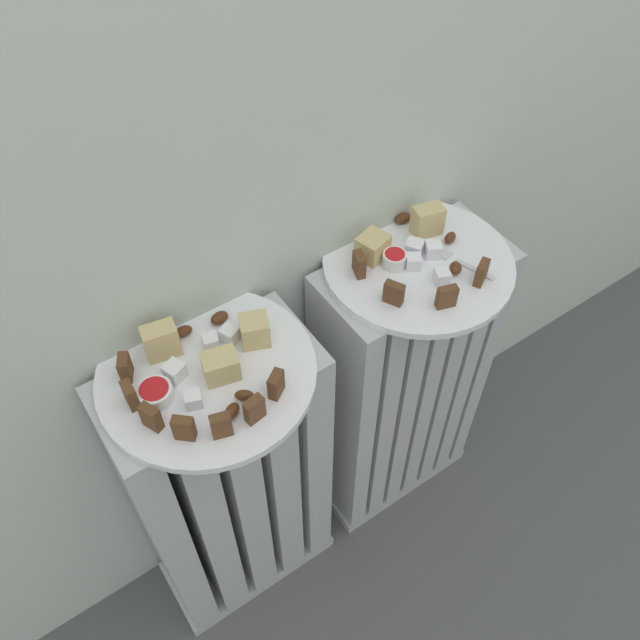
# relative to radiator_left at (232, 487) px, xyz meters

# --- Properties ---
(ground_plane) EXTENTS (6.00, 6.00, 0.00)m
(ground_plane) POSITION_rel_radiator_left_xyz_m (0.18, -0.28, -0.33)
(ground_plane) COLOR #4C4C51
(radiator_left) EXTENTS (0.33, 0.16, 0.66)m
(radiator_left) POSITION_rel_radiator_left_xyz_m (0.00, 0.00, 0.00)
(radiator_left) COLOR #B2B2B7
(radiator_left) RESTS_ON ground_plane
(radiator_right) EXTENTS (0.33, 0.16, 0.66)m
(radiator_right) POSITION_rel_radiator_left_xyz_m (0.37, -0.00, -0.00)
(radiator_right) COLOR #B2B2B7
(radiator_right) RESTS_ON ground_plane
(plate_left) EXTENTS (0.30, 0.30, 0.01)m
(plate_left) POSITION_rel_radiator_left_xyz_m (-0.00, 0.00, 0.34)
(plate_left) COLOR white
(plate_left) RESTS_ON radiator_left
(plate_right) EXTENTS (0.30, 0.30, 0.01)m
(plate_right) POSITION_rel_radiator_left_xyz_m (0.37, 0.00, 0.34)
(plate_right) COLOR white
(plate_right) RESTS_ON radiator_right
(dark_cake_slice_left_0) EXTENTS (0.02, 0.03, 0.04)m
(dark_cake_slice_left_0) POSITION_rel_radiator_left_xyz_m (-0.09, 0.05, 0.37)
(dark_cake_slice_left_0) COLOR #56351E
(dark_cake_slice_left_0) RESTS_ON plate_left
(dark_cake_slice_left_1) EXTENTS (0.01, 0.03, 0.04)m
(dark_cake_slice_left_1) POSITION_rel_radiator_left_xyz_m (-0.10, 0.01, 0.37)
(dark_cake_slice_left_1) COLOR #56351E
(dark_cake_slice_left_1) RESTS_ON plate_left
(dark_cake_slice_left_2) EXTENTS (0.02, 0.03, 0.04)m
(dark_cake_slice_left_2) POSITION_rel_radiator_left_xyz_m (-0.10, -0.04, 0.37)
(dark_cake_slice_left_2) COLOR #56351E
(dark_cake_slice_left_2) RESTS_ON plate_left
(dark_cake_slice_left_3) EXTENTS (0.03, 0.03, 0.04)m
(dark_cake_slice_left_3) POSITION_rel_radiator_left_xyz_m (-0.07, -0.08, 0.37)
(dark_cake_slice_left_3) COLOR #56351E
(dark_cake_slice_left_3) RESTS_ON plate_left
(dark_cake_slice_left_4) EXTENTS (0.03, 0.02, 0.04)m
(dark_cake_slice_left_4) POSITION_rel_radiator_left_xyz_m (-0.03, -0.10, 0.37)
(dark_cake_slice_left_4) COLOR #56351E
(dark_cake_slice_left_4) RESTS_ON plate_left
(dark_cake_slice_left_5) EXTENTS (0.03, 0.02, 0.04)m
(dark_cake_slice_left_5) POSITION_rel_radiator_left_xyz_m (0.02, -0.10, 0.37)
(dark_cake_slice_left_5) COLOR #56351E
(dark_cake_slice_left_5) RESTS_ON plate_left
(dark_cake_slice_left_6) EXTENTS (0.03, 0.03, 0.04)m
(dark_cake_slice_left_6) POSITION_rel_radiator_left_xyz_m (0.06, -0.09, 0.37)
(dark_cake_slice_left_6) COLOR #56351E
(dark_cake_slice_left_6) RESTS_ON plate_left
(marble_cake_slice_left_0) EXTENTS (0.05, 0.05, 0.04)m
(marble_cake_slice_left_0) POSITION_rel_radiator_left_xyz_m (0.08, 0.01, 0.37)
(marble_cake_slice_left_0) COLOR tan
(marble_cake_slice_left_0) RESTS_ON plate_left
(marble_cake_slice_left_1) EXTENTS (0.05, 0.05, 0.04)m
(marble_cake_slice_left_1) POSITION_rel_radiator_left_xyz_m (0.01, -0.02, 0.37)
(marble_cake_slice_left_1) COLOR tan
(marble_cake_slice_left_1) RESTS_ON plate_left
(marble_cake_slice_left_2) EXTENTS (0.05, 0.04, 0.05)m
(marble_cake_slice_left_2) POSITION_rel_radiator_left_xyz_m (-0.03, 0.06, 0.37)
(marble_cake_slice_left_2) COLOR tan
(marble_cake_slice_left_2) RESTS_ON plate_left
(turkish_delight_left_0) EXTENTS (0.03, 0.03, 0.02)m
(turkish_delight_left_0) POSITION_rel_radiator_left_xyz_m (-0.04, -0.04, 0.36)
(turkish_delight_left_0) COLOR white
(turkish_delight_left_0) RESTS_ON plate_left
(turkish_delight_left_1) EXTENTS (0.02, 0.02, 0.02)m
(turkish_delight_left_1) POSITION_rel_radiator_left_xyz_m (0.02, 0.03, 0.36)
(turkish_delight_left_1) COLOR white
(turkish_delight_left_1) RESTS_ON plate_left
(turkish_delight_left_2) EXTENTS (0.03, 0.03, 0.02)m
(turkish_delight_left_2) POSITION_rel_radiator_left_xyz_m (0.05, 0.03, 0.36)
(turkish_delight_left_2) COLOR white
(turkish_delight_left_2) RESTS_ON plate_left
(turkish_delight_left_3) EXTENTS (0.03, 0.03, 0.02)m
(turkish_delight_left_3) POSITION_rel_radiator_left_xyz_m (-0.04, 0.01, 0.36)
(turkish_delight_left_3) COLOR white
(turkish_delight_left_3) RESTS_ON plate_left
(medjool_date_left_0) EXTENTS (0.03, 0.03, 0.02)m
(medjool_date_left_0) POSITION_rel_radiator_left_xyz_m (0.02, -0.07, 0.35)
(medjool_date_left_0) COLOR #4C2814
(medjool_date_left_0) RESTS_ON plate_left
(medjool_date_left_1) EXTENTS (0.03, 0.02, 0.02)m
(medjool_date_left_1) POSITION_rel_radiator_left_xyz_m (0.06, 0.06, 0.35)
(medjool_date_left_1) COLOR #4C2814
(medjool_date_left_1) RESTS_ON plate_left
(medjool_date_left_2) EXTENTS (0.03, 0.02, 0.02)m
(medjool_date_left_2) POSITION_rel_radiator_left_xyz_m (0.00, 0.07, 0.35)
(medjool_date_left_2) COLOR #4C2814
(medjool_date_left_2) RESTS_ON plate_left
(medjool_date_left_3) EXTENTS (0.03, 0.03, 0.02)m
(medjool_date_left_3) POSITION_rel_radiator_left_xyz_m (-0.01, -0.08, 0.35)
(medjool_date_left_3) COLOR #4C2814
(medjool_date_left_3) RESTS_ON plate_left
(jam_bowl_left) EXTENTS (0.05, 0.05, 0.02)m
(jam_bowl_left) POSITION_rel_radiator_left_xyz_m (-0.07, -0.00, 0.36)
(jam_bowl_left) COLOR white
(jam_bowl_left) RESTS_ON plate_left
(dark_cake_slice_right_0) EXTENTS (0.02, 0.03, 0.04)m
(dark_cake_slice_right_0) POSITION_rel_radiator_left_xyz_m (0.28, 0.03, 0.36)
(dark_cake_slice_right_0) COLOR #56351E
(dark_cake_slice_right_0) RESTS_ON plate_right
(dark_cake_slice_right_1) EXTENTS (0.02, 0.03, 0.04)m
(dark_cake_slice_right_1) POSITION_rel_radiator_left_xyz_m (0.28, -0.05, 0.36)
(dark_cake_slice_right_1) COLOR #56351E
(dark_cake_slice_right_1) RESTS_ON plate_right
(dark_cake_slice_right_2) EXTENTS (0.03, 0.02, 0.04)m
(dark_cake_slice_right_2) POSITION_rel_radiator_left_xyz_m (0.34, -0.09, 0.36)
(dark_cake_slice_right_2) COLOR #56351E
(dark_cake_slice_right_2) RESTS_ON plate_right
(dark_cake_slice_right_3) EXTENTS (0.03, 0.03, 0.04)m
(dark_cake_slice_right_3) POSITION_rel_radiator_left_xyz_m (0.42, -0.09, 0.36)
(dark_cake_slice_right_3) COLOR #56351E
(dark_cake_slice_right_3) RESTS_ON plate_right
(marble_cake_slice_right_0) EXTENTS (0.05, 0.04, 0.05)m
(marble_cake_slice_right_0) POSITION_rel_radiator_left_xyz_m (0.42, 0.04, 0.37)
(marble_cake_slice_right_0) COLOR tan
(marble_cake_slice_right_0) RESTS_ON plate_right
(marble_cake_slice_right_1) EXTENTS (0.05, 0.05, 0.04)m
(marble_cake_slice_right_1) POSITION_rel_radiator_left_xyz_m (0.32, 0.05, 0.37)
(marble_cake_slice_right_1) COLOR tan
(marble_cake_slice_right_1) RESTS_ON plate_right
(turkish_delight_right_0) EXTENTS (0.03, 0.03, 0.02)m
(turkish_delight_right_0) POSITION_rel_radiator_left_xyz_m (0.35, -0.01, 0.36)
(turkish_delight_right_0) COLOR white
(turkish_delight_right_0) RESTS_ON plate_right
(turkish_delight_right_1) EXTENTS (0.03, 0.03, 0.02)m
(turkish_delight_right_1) POSITION_rel_radiator_left_xyz_m (0.37, -0.05, 0.36)
(turkish_delight_right_1) COLOR white
(turkish_delight_right_1) RESTS_ON plate_right
(turkish_delight_right_2) EXTENTS (0.03, 0.03, 0.02)m
(turkish_delight_right_2) POSITION_rel_radiator_left_xyz_m (0.39, -0.00, 0.36)
(turkish_delight_right_2) COLOR white
(turkish_delight_right_2) RESTS_ON plate_right
(turkish_delight_right_3) EXTENTS (0.03, 0.03, 0.03)m
(turkish_delight_right_3) POSITION_rel_radiator_left_xyz_m (0.37, 0.01, 0.36)
(turkish_delight_right_3) COLOR white
(turkish_delight_right_3) RESTS_ON plate_right
(medjool_date_right_0) EXTENTS (0.03, 0.03, 0.02)m
(medjool_date_right_0) POSITION_rel_radiator_left_xyz_m (0.40, -0.05, 0.35)
(medjool_date_right_0) COLOR #4C2814
(medjool_date_right_0) RESTS_ON plate_right
(medjool_date_right_1) EXTENTS (0.03, 0.02, 0.02)m
(medjool_date_right_1) POSITION_rel_radiator_left_xyz_m (0.44, 0.00, 0.35)
(medjool_date_right_1) COLOR #4C2814
(medjool_date_right_1) RESTS_ON plate_right
(medjool_date_right_2) EXTENTS (0.03, 0.02, 0.02)m
(medjool_date_right_2) POSITION_rel_radiator_left_xyz_m (0.41, 0.08, 0.35)
(medjool_date_right_2) COLOR #4C2814
(medjool_date_right_2) RESTS_ON plate_right
(jam_bowl_right) EXTENTS (0.04, 0.04, 0.02)m
(jam_bowl_right) POSITION_rel_radiator_left_xyz_m (0.33, 0.01, 0.36)
(jam_bowl_right) COLOR white
(jam_bowl_right) RESTS_ON plate_right
(fork) EXTENTS (0.04, 0.10, 0.00)m
(fork) POSITION_rel_radiator_left_xyz_m (0.42, -0.04, 0.35)
(fork) COLOR silver
(fork) RESTS_ON plate_right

